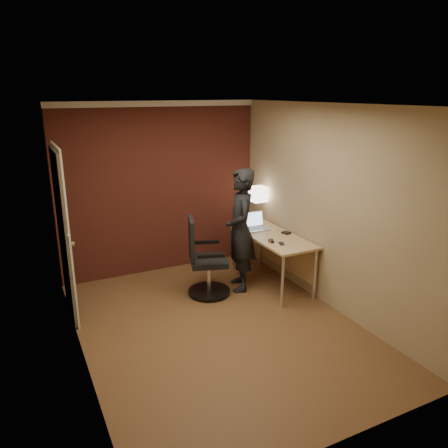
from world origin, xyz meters
The scene contains 9 objects.
room centered at (-0.27, 1.54, 1.37)m, with size 4.00×4.00×4.00m.
desk centered at (1.25, 0.77, 0.60)m, with size 0.60×1.50×0.73m.
desk_lamp centered at (1.34, 1.39, 1.15)m, with size 0.22×0.22×0.54m.
laptop centered at (1.12, 1.10, 0.79)m, with size 0.33×0.26×0.23m.
mouse centered at (1.01, 0.49, 0.75)m, with size 0.06×0.10×0.03m, color black.
phone centered at (1.09, 0.36, 0.73)m, with size 0.06×0.12×0.01m, color black.
wallet centered at (1.39, 0.70, 0.74)m, with size 0.09×0.11×0.02m, color black.
office_chair centered at (0.20, 0.84, 0.46)m, with size 0.60×0.66×1.04m.
person centered at (0.73, 0.82, 0.84)m, with size 0.61×0.40×1.67m, color black.
Camera 1 is at (-1.93, -4.08, 2.63)m, focal length 35.00 mm.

